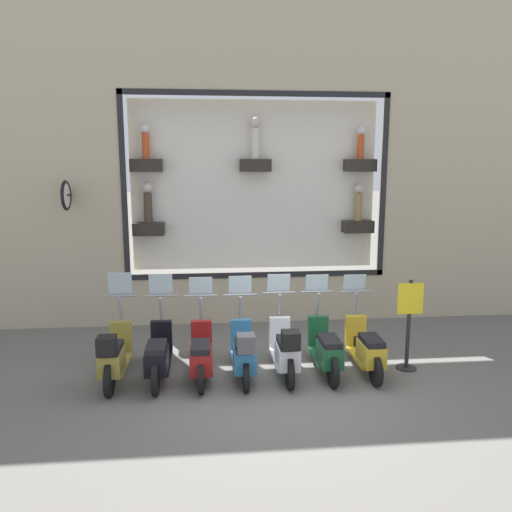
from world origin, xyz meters
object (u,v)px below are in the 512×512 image
(scooter_white_2, at_px, (285,350))
(shop_sign_post, at_px, (409,322))
(scooter_olive_6, at_px, (114,355))
(scooter_yellow_0, at_px, (366,348))
(scooter_green_1, at_px, (326,349))
(scooter_red_4, at_px, (201,355))
(scooter_teal_3, at_px, (244,352))
(scooter_black_5, at_px, (158,355))

(scooter_white_2, bearing_deg, shop_sign_post, -86.78)
(scooter_olive_6, relative_size, shop_sign_post, 1.11)
(scooter_yellow_0, distance_m, scooter_olive_6, 4.29)
(scooter_green_1, distance_m, scooter_red_4, 2.15)
(scooter_white_2, height_order, shop_sign_post, shop_sign_post)
(scooter_olive_6, bearing_deg, scooter_green_1, -89.14)
(scooter_teal_3, xyz_separation_m, scooter_red_4, (0.06, 0.72, -0.04))
(scooter_teal_3, bearing_deg, scooter_black_5, 87.32)
(scooter_yellow_0, xyz_separation_m, scooter_white_2, (-0.06, 1.43, 0.05))
(scooter_white_2, bearing_deg, scooter_green_1, -85.36)
(scooter_yellow_0, bearing_deg, scooter_black_5, 89.94)
(scooter_green_1, bearing_deg, scooter_yellow_0, -90.21)
(scooter_red_4, relative_size, scooter_olive_6, 0.99)
(scooter_red_4, bearing_deg, scooter_white_2, -92.17)
(scooter_white_2, relative_size, scooter_olive_6, 1.00)
(scooter_white_2, bearing_deg, scooter_olive_6, 89.91)
(scooter_olive_6, bearing_deg, scooter_teal_3, -90.33)
(scooter_yellow_0, height_order, scooter_red_4, scooter_red_4)
(scooter_yellow_0, height_order, scooter_white_2, scooter_white_2)
(scooter_black_5, distance_m, scooter_olive_6, 0.72)
(scooter_green_1, relative_size, scooter_olive_6, 1.00)
(scooter_teal_3, relative_size, scooter_red_4, 1.00)
(scooter_teal_3, distance_m, shop_sign_post, 2.96)
(scooter_teal_3, bearing_deg, scooter_olive_6, 89.67)
(scooter_teal_3, xyz_separation_m, scooter_olive_6, (0.01, 2.15, 0.02))
(scooter_white_2, distance_m, scooter_red_4, 1.43)
(scooter_red_4, xyz_separation_m, scooter_black_5, (0.00, 0.72, 0.01))
(scooter_green_1, relative_size, scooter_red_4, 1.01)
(scooter_yellow_0, bearing_deg, scooter_green_1, 89.79)
(shop_sign_post, bearing_deg, scooter_green_1, 92.55)
(scooter_green_1, relative_size, scooter_teal_3, 1.01)
(scooter_yellow_0, bearing_deg, scooter_olive_6, 90.68)
(scooter_white_2, distance_m, scooter_olive_6, 2.86)
(scooter_yellow_0, height_order, scooter_green_1, scooter_green_1)
(scooter_green_1, xyz_separation_m, scooter_red_4, (-0.00, 2.15, -0.01))
(scooter_black_5, relative_size, scooter_olive_6, 1.00)
(scooter_yellow_0, bearing_deg, scooter_teal_3, 91.69)
(scooter_black_5, distance_m, shop_sign_post, 4.38)
(scooter_yellow_0, xyz_separation_m, scooter_red_4, (-0.00, 2.86, -0.01))
(scooter_white_2, bearing_deg, scooter_black_5, 88.43)
(scooter_olive_6, bearing_deg, shop_sign_post, -88.64)
(scooter_black_5, bearing_deg, scooter_green_1, -90.02)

